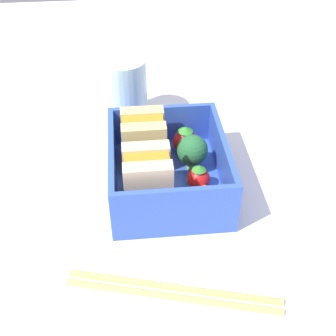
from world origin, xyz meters
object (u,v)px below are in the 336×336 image
at_px(sandwich_left, 148,179).
at_px(carrot_stick_far_left, 198,204).
at_px(chopstick_pair, 173,290).
at_px(sandwich_center_left, 144,140).
at_px(broccoli_floret, 192,151).
at_px(strawberry_left, 199,178).
at_px(drinking_glass, 124,91).
at_px(strawberry_far_left, 185,141).

bearing_deg(sandwich_left, carrot_stick_far_left, -109.64).
bearing_deg(sandwich_left, chopstick_pair, -172.31).
bearing_deg(sandwich_center_left, sandwich_left, 180.00).
xyz_separation_m(carrot_stick_far_left, broccoli_floret, (0.07, -0.00, 0.02)).
bearing_deg(broccoli_floret, chopstick_pair, 166.37).
height_order(carrot_stick_far_left, strawberry_left, strawberry_left).
xyz_separation_m(sandwich_left, broccoli_floret, (0.05, -0.05, -0.01)).
xyz_separation_m(sandwich_left, strawberry_left, (0.01, -0.05, -0.02)).
bearing_deg(drinking_glass, sandwich_center_left, -170.19).
xyz_separation_m(sandwich_left, chopstick_pair, (-0.11, -0.01, -0.04)).
height_order(strawberry_left, drinking_glass, drinking_glass).
bearing_deg(broccoli_floret, strawberry_left, -176.14).
bearing_deg(broccoli_floret, drinking_glass, 29.76).
bearing_deg(chopstick_pair, drinking_glass, 6.70).
height_order(sandwich_left, broccoli_floret, sandwich_left).
bearing_deg(carrot_stick_far_left, chopstick_pair, 158.75).
distance_m(sandwich_left, chopstick_pair, 0.12).
relative_size(carrot_stick_far_left, drinking_glass, 0.52).
distance_m(broccoli_floret, chopstick_pair, 0.16).
bearing_deg(strawberry_left, carrot_stick_far_left, 170.85).
bearing_deg(chopstick_pair, strawberry_far_left, -10.30).
bearing_deg(strawberry_far_left, chopstick_pair, 169.70).
height_order(strawberry_left, broccoli_floret, broccoli_floret).
xyz_separation_m(sandwich_left, strawberry_far_left, (0.08, -0.05, -0.01)).
bearing_deg(sandwich_center_left, drinking_glass, 9.81).
bearing_deg(sandwich_center_left, broccoli_floret, -108.48).
xyz_separation_m(broccoli_floret, strawberry_far_left, (0.03, 0.00, -0.01)).
relative_size(sandwich_center_left, carrot_stick_far_left, 1.30).
height_order(sandwich_left, strawberry_left, sandwich_left).
xyz_separation_m(sandwich_left, drinking_glass, (0.17, 0.02, 0.00)).
xyz_separation_m(sandwich_center_left, strawberry_left, (-0.05, -0.05, -0.02)).
relative_size(sandwich_center_left, strawberry_left, 1.94).
bearing_deg(carrot_stick_far_left, strawberry_left, -9.15).
bearing_deg(chopstick_pair, strawberry_left, -18.19).
relative_size(carrot_stick_far_left, chopstick_pair, 0.24).
height_order(sandwich_center_left, carrot_stick_far_left, sandwich_center_left).
bearing_deg(strawberry_far_left, sandwich_center_left, 105.76).
bearing_deg(sandwich_left, strawberry_left, -74.94).
relative_size(chopstick_pair, drinking_glass, 2.16).
height_order(carrot_stick_far_left, drinking_glass, drinking_glass).
bearing_deg(strawberry_far_left, carrot_stick_far_left, -179.46).
relative_size(carrot_stick_far_left, broccoli_floret, 1.07).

